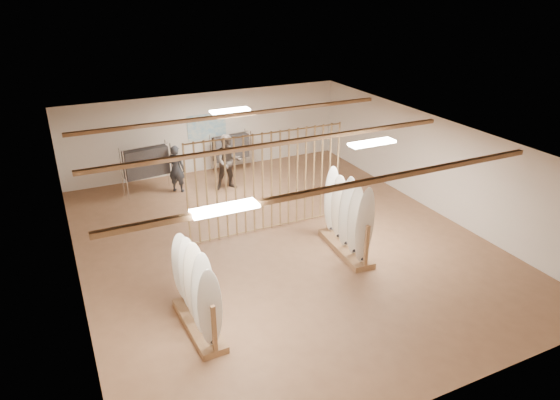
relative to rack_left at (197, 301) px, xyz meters
name	(u,v)px	position (x,y,z in m)	size (l,w,h in m)	color
floor	(280,241)	(3.00, 2.52, -0.64)	(12.00, 12.00, 0.00)	#926546
ceiling	(280,140)	(3.00, 2.52, 2.16)	(12.00, 12.00, 0.00)	#9C9894
wall_back	(207,132)	(3.00, 8.52, 0.76)	(12.00, 12.00, 0.00)	silver
wall_front	(446,331)	(3.00, -3.48, 0.76)	(12.00, 12.00, 0.00)	silver
wall_left	(70,233)	(-2.00, 2.52, 0.76)	(12.00, 12.00, 0.00)	silver
wall_right	(433,164)	(8.00, 2.52, 0.76)	(12.00, 12.00, 0.00)	silver
ceiling_slats	(280,143)	(3.00, 2.52, 2.08)	(9.50, 6.12, 0.10)	#976C44
light_panels	(280,142)	(3.00, 2.52, 2.10)	(1.20, 0.35, 0.06)	white
bamboo_partition	(267,182)	(3.00, 3.32, 0.76)	(4.45, 0.05, 2.78)	#A27F4F
poster	(207,127)	(3.00, 8.50, 0.96)	(1.40, 0.03, 0.90)	#3787C0
rack_left	(197,301)	(0.00, 0.00, 0.00)	(0.59, 1.98, 1.87)	#976C44
rack_right	(347,227)	(4.30, 1.35, 0.05)	(0.72, 2.14, 2.00)	#976C44
clothing_rack_a	(146,162)	(0.57, 7.28, 0.41)	(1.49, 0.57, 1.61)	silver
clothing_rack_b	(231,147)	(3.61, 7.80, 0.33)	(1.38, 0.52, 1.49)	silver
shopper_a	(176,166)	(1.45, 7.02, 0.25)	(0.64, 0.44, 1.77)	#2A2D32
shopper_b	(228,159)	(3.04, 6.50, 0.41)	(1.01, 0.79, 2.09)	#3B322D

